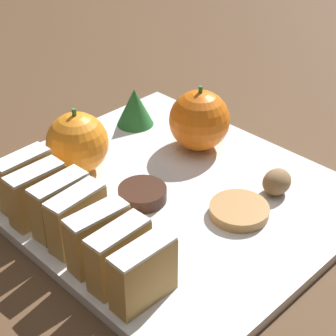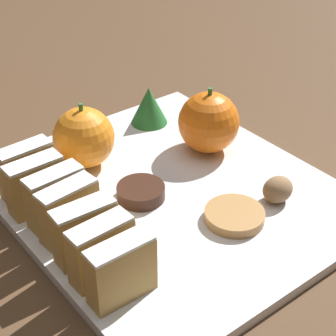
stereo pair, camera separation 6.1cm
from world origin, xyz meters
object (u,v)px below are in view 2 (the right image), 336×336
orange_near (209,122)px  orange_far (84,138)px  chocolate_cookie (141,192)px  walnut (278,189)px

orange_near → orange_far: orange_near is taller
orange_far → chocolate_cookie: (0.01, -0.10, -0.03)m
walnut → chocolate_cookie: bearing=140.0°
orange_far → chocolate_cookie: bearing=-83.1°
orange_near → orange_far: bearing=154.9°
orange_near → walnut: (-0.01, -0.13, -0.02)m
orange_far → walnut: orange_far is taller
orange_near → chocolate_cookie: 0.13m
orange_near → walnut: bearing=-95.5°
orange_far → walnut: (0.12, -0.19, -0.02)m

